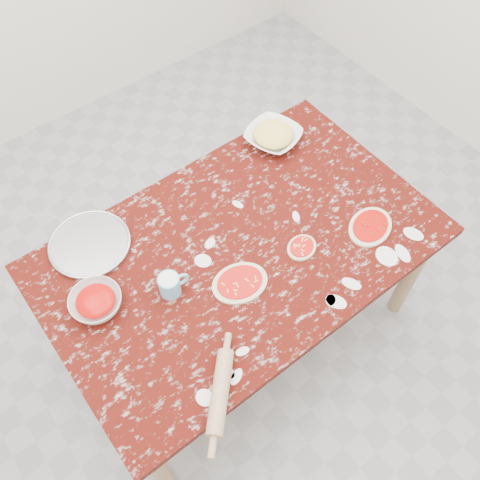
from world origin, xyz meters
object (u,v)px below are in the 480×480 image
at_px(worktable, 240,258).
at_px(pizza_tray, 90,244).
at_px(rolling_pin, 220,392).
at_px(flour_mug, 170,285).
at_px(sauce_bowl, 96,302).
at_px(cheese_bowl, 273,137).

distance_m(worktable, pizza_tray, 0.62).
relative_size(worktable, rolling_pin, 5.46).
bearing_deg(pizza_tray, worktable, -38.30).
relative_size(flour_mug, rolling_pin, 0.42).
height_order(worktable, flour_mug, flour_mug).
bearing_deg(worktable, flour_mug, 179.99).
height_order(sauce_bowl, cheese_bowl, sauce_bowl).
bearing_deg(worktable, cheese_bowl, 37.81).
distance_m(cheese_bowl, rolling_pin, 1.22).
relative_size(worktable, sauce_bowl, 8.05).
distance_m(worktable, flour_mug, 0.36).
distance_m(sauce_bowl, flour_mug, 0.28).
height_order(pizza_tray, cheese_bowl, cheese_bowl).
xyz_separation_m(sauce_bowl, rolling_pin, (0.17, -0.56, -0.00)).
bearing_deg(rolling_pin, cheese_bowl, 41.96).
distance_m(pizza_tray, flour_mug, 0.41).
height_order(worktable, sauce_bowl, sauce_bowl).
height_order(pizza_tray, flour_mug, flour_mug).
height_order(worktable, pizza_tray, pizza_tray).
xyz_separation_m(pizza_tray, flour_mug, (0.15, -0.38, 0.04)).
relative_size(sauce_bowl, cheese_bowl, 0.82).
bearing_deg(rolling_pin, flour_mug, 78.40).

